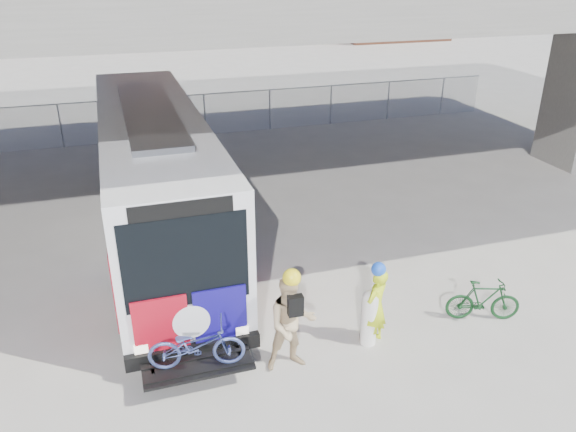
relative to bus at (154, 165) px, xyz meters
name	(u,v)px	position (x,y,z in m)	size (l,w,h in m)	color
ground	(250,264)	(2.00, -2.41, -2.11)	(160.00, 160.00, 0.00)	#9E9991
bus	(154,165)	(0.00, 0.00, 0.00)	(2.67, 13.00, 3.69)	silver
chainlink_fence	(181,105)	(2.00, 9.59, -0.68)	(30.00, 0.06, 30.00)	gray
bollard	(369,315)	(3.52, -6.32, -1.44)	(0.32, 0.32, 1.24)	silver
cyclist_hivis	(376,305)	(3.65, -6.32, -1.21)	(0.74, 0.68, 1.86)	#C5DF17
cyclist_tan	(292,322)	(1.80, -6.54, -1.09)	(0.99, 0.79, 2.15)	tan
bike_parked	(483,300)	(6.24, -6.32, -1.63)	(0.45, 1.60, 0.96)	#123919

